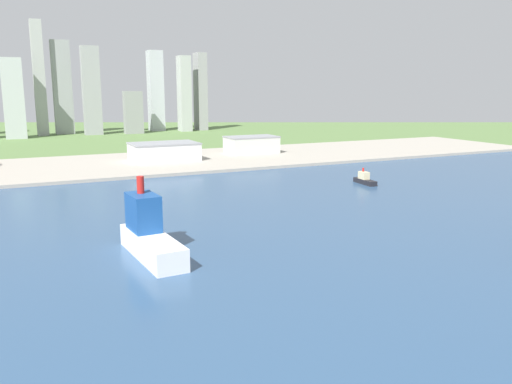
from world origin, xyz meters
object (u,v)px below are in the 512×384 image
tugboat_small (365,180)px  warehouse_main (164,151)px  ferry_boat (149,234)px  warehouse_annex (251,145)px

tugboat_small → warehouse_main: bearing=120.9°
ferry_boat → warehouse_annex: size_ratio=0.97×
ferry_boat → tugboat_small: 194.62m
ferry_boat → warehouse_main: ferry_boat is taller
ferry_boat → warehouse_main: size_ratio=0.83×
ferry_boat → warehouse_annex: ferry_boat is taller
tugboat_small → warehouse_annex: 172.26m
warehouse_main → warehouse_annex: size_ratio=1.17×
tugboat_small → warehouse_main: 184.46m
ferry_boat → warehouse_annex: (167.85, 262.63, 2.15)m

